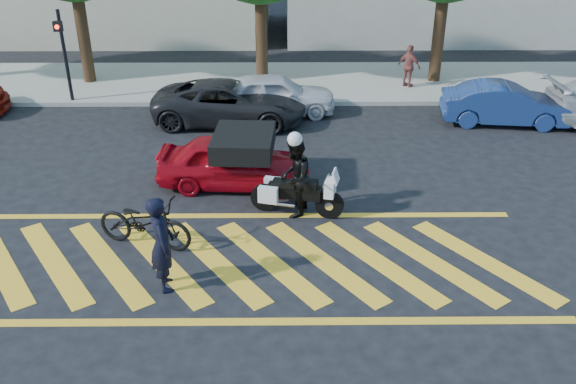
{
  "coord_description": "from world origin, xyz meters",
  "views": [
    {
      "loc": [
        0.79,
        -10.41,
        7.01
      ],
      "look_at": [
        0.88,
        1.07,
        1.05
      ],
      "focal_mm": 38.0,
      "sensor_mm": 36.0,
      "label": 1
    }
  ],
  "objects_px": {
    "officer_moto": "(295,177)",
    "parked_mid_right": "(274,94)",
    "bicycle": "(144,222)",
    "police_motorcycle": "(295,193)",
    "parked_mid_left": "(230,103)",
    "officer_bike": "(162,244)",
    "red_convertible": "(234,162)",
    "parked_right": "(505,104)"
  },
  "relations": [
    {
      "from": "officer_moto",
      "to": "parked_right",
      "type": "bearing_deg",
      "value": 145.09
    },
    {
      "from": "red_convertible",
      "to": "parked_right",
      "type": "height_order",
      "value": "red_convertible"
    },
    {
      "from": "police_motorcycle",
      "to": "officer_moto",
      "type": "height_order",
      "value": "officer_moto"
    },
    {
      "from": "police_motorcycle",
      "to": "parked_mid_left",
      "type": "bearing_deg",
      "value": 122.57
    },
    {
      "from": "parked_right",
      "to": "parked_mid_left",
      "type": "bearing_deg",
      "value": 96.11
    },
    {
      "from": "officer_bike",
      "to": "red_convertible",
      "type": "xyz_separation_m",
      "value": [
        1.01,
        4.33,
        -0.32
      ]
    },
    {
      "from": "officer_moto",
      "to": "officer_bike",
      "type": "bearing_deg",
      "value": -27.24
    },
    {
      "from": "parked_mid_left",
      "to": "parked_right",
      "type": "height_order",
      "value": "parked_mid_left"
    },
    {
      "from": "bicycle",
      "to": "parked_mid_right",
      "type": "bearing_deg",
      "value": -1.14
    },
    {
      "from": "red_convertible",
      "to": "parked_right",
      "type": "distance_m",
      "value": 9.29
    },
    {
      "from": "officer_bike",
      "to": "police_motorcycle",
      "type": "bearing_deg",
      "value": -57.6
    },
    {
      "from": "officer_bike",
      "to": "parked_mid_right",
      "type": "relative_size",
      "value": 0.48
    },
    {
      "from": "officer_bike",
      "to": "police_motorcycle",
      "type": "xyz_separation_m",
      "value": [
        2.53,
        2.84,
        -0.44
      ]
    },
    {
      "from": "officer_bike",
      "to": "police_motorcycle",
      "type": "relative_size",
      "value": 0.89
    },
    {
      "from": "officer_bike",
      "to": "parked_mid_left",
      "type": "height_order",
      "value": "officer_bike"
    },
    {
      "from": "parked_mid_right",
      "to": "officer_moto",
      "type": "bearing_deg",
      "value": -179.56
    },
    {
      "from": "officer_bike",
      "to": "officer_moto",
      "type": "distance_m",
      "value": 3.78
    },
    {
      "from": "officer_bike",
      "to": "bicycle",
      "type": "bearing_deg",
      "value": 8.23
    },
    {
      "from": "officer_bike",
      "to": "parked_mid_right",
      "type": "distance_m",
      "value": 9.76
    },
    {
      "from": "police_motorcycle",
      "to": "red_convertible",
      "type": "xyz_separation_m",
      "value": [
        -1.52,
        1.49,
        0.12
      ]
    },
    {
      "from": "red_convertible",
      "to": "officer_moto",
      "type": "bearing_deg",
      "value": -131.44
    },
    {
      "from": "parked_mid_right",
      "to": "officer_bike",
      "type": "bearing_deg",
      "value": 164.18
    },
    {
      "from": "parked_mid_right",
      "to": "parked_right",
      "type": "bearing_deg",
      "value": -101.38
    },
    {
      "from": "bicycle",
      "to": "police_motorcycle",
      "type": "relative_size",
      "value": 0.98
    },
    {
      "from": "bicycle",
      "to": "parked_mid_left",
      "type": "height_order",
      "value": "parked_mid_left"
    },
    {
      "from": "police_motorcycle",
      "to": "officer_moto",
      "type": "relative_size",
      "value": 1.15
    },
    {
      "from": "bicycle",
      "to": "red_convertible",
      "type": "height_order",
      "value": "red_convertible"
    },
    {
      "from": "officer_moto",
      "to": "red_convertible",
      "type": "height_order",
      "value": "officer_moto"
    },
    {
      "from": "parked_mid_right",
      "to": "bicycle",
      "type": "bearing_deg",
      "value": 157.71
    },
    {
      "from": "police_motorcycle",
      "to": "parked_mid_left",
      "type": "xyz_separation_m",
      "value": [
        -1.96,
        5.94,
        0.14
      ]
    },
    {
      "from": "police_motorcycle",
      "to": "officer_moto",
      "type": "xyz_separation_m",
      "value": [
        -0.02,
        -0.01,
        0.41
      ]
    },
    {
      "from": "parked_mid_left",
      "to": "parked_mid_right",
      "type": "xyz_separation_m",
      "value": [
        1.4,
        0.77,
        0.01
      ]
    },
    {
      "from": "bicycle",
      "to": "officer_moto",
      "type": "relative_size",
      "value": 1.12
    },
    {
      "from": "bicycle",
      "to": "red_convertible",
      "type": "xyz_separation_m",
      "value": [
        1.68,
        2.84,
        0.09
      ]
    },
    {
      "from": "bicycle",
      "to": "police_motorcycle",
      "type": "xyz_separation_m",
      "value": [
        3.2,
        1.35,
        -0.03
      ]
    },
    {
      "from": "officer_bike",
      "to": "police_motorcycle",
      "type": "height_order",
      "value": "officer_bike"
    },
    {
      "from": "parked_mid_right",
      "to": "police_motorcycle",
      "type": "bearing_deg",
      "value": -179.42
    },
    {
      "from": "officer_bike",
      "to": "bicycle",
      "type": "xyz_separation_m",
      "value": [
        -0.67,
        1.49,
        -0.41
      ]
    },
    {
      "from": "police_motorcycle",
      "to": "officer_moto",
      "type": "distance_m",
      "value": 0.41
    },
    {
      "from": "officer_moto",
      "to": "parked_mid_right",
      "type": "xyz_separation_m",
      "value": [
        -0.54,
        6.72,
        -0.26
      ]
    },
    {
      "from": "parked_mid_left",
      "to": "red_convertible",
      "type": "bearing_deg",
      "value": -170.62
    },
    {
      "from": "bicycle",
      "to": "parked_mid_right",
      "type": "relative_size",
      "value": 0.53
    }
  ]
}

